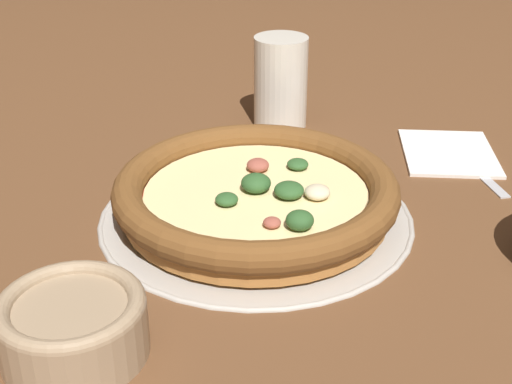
# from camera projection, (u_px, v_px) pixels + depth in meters

# --- Properties ---
(ground_plane) EXTENTS (3.00, 3.00, 0.00)m
(ground_plane) POSITION_uv_depth(u_px,v_px,m) (256.00, 217.00, 0.74)
(ground_plane) COLOR brown
(pizza_tray) EXTENTS (0.32, 0.32, 0.01)m
(pizza_tray) POSITION_uv_depth(u_px,v_px,m) (256.00, 215.00, 0.73)
(pizza_tray) COLOR #B7B2A8
(pizza_tray) RESTS_ON ground_plane
(pizza) EXTENTS (0.29, 0.29, 0.04)m
(pizza) POSITION_uv_depth(u_px,v_px,m) (256.00, 193.00, 0.72)
(pizza) COLOR #A86B33
(pizza) RESTS_ON pizza_tray
(bowl_near) EXTENTS (0.11, 0.11, 0.05)m
(bowl_near) POSITION_uv_depth(u_px,v_px,m) (73.00, 324.00, 0.54)
(bowl_near) COLOR #9E8466
(bowl_near) RESTS_ON ground_plane
(drinking_cup) EXTENTS (0.07, 0.07, 0.12)m
(drinking_cup) POSITION_uv_depth(u_px,v_px,m) (281.00, 82.00, 0.93)
(drinking_cup) COLOR silver
(drinking_cup) RESTS_ON ground_plane
(napkin) EXTENTS (0.14, 0.11, 0.01)m
(napkin) POSITION_uv_depth(u_px,v_px,m) (449.00, 151.00, 0.87)
(napkin) COLOR white
(napkin) RESTS_ON ground_plane
(fork) EXTENTS (0.17, 0.06, 0.00)m
(fork) POSITION_uv_depth(u_px,v_px,m) (466.00, 160.00, 0.85)
(fork) COLOR #B7B7BC
(fork) RESTS_ON ground_plane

